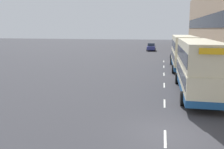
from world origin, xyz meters
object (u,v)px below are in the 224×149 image
(double_decker_bus_near, at_px, (197,66))
(car_0, at_px, (176,54))
(car_1, at_px, (151,47))
(double_decker_bus_ahead, at_px, (183,52))
(pedestrian_1, at_px, (219,76))

(double_decker_bus_near, bearing_deg, car_0, 90.95)
(double_decker_bus_near, distance_m, car_1, 40.26)
(double_decker_bus_ahead, height_order, car_0, double_decker_bus_ahead)
(double_decker_bus_near, bearing_deg, double_decker_bus_ahead, 90.57)
(double_decker_bus_near, relative_size, pedestrian_1, 6.89)
(double_decker_bus_ahead, relative_size, pedestrian_1, 7.06)
(car_0, xyz_separation_m, pedestrian_1, (2.72, -21.01, 0.14))
(double_decker_bus_ahead, distance_m, car_0, 11.17)
(pedestrian_1, bearing_deg, car_0, 97.37)
(car_1, xyz_separation_m, pedestrian_1, (7.72, -36.82, 0.08))
(car_1, bearing_deg, car_0, 107.56)
(double_decker_bus_ahead, xyz_separation_m, car_0, (-0.27, 11.07, -1.46))
(car_1, relative_size, pedestrian_1, 2.61)
(double_decker_bus_ahead, relative_size, car_0, 2.58)
(pedestrian_1, bearing_deg, double_decker_bus_ahead, 103.83)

